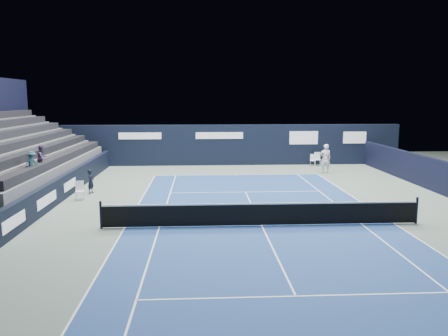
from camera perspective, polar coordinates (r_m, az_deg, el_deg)
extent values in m
plane|color=#56665B|center=(19.77, 4.13, -5.87)|extent=(48.00, 48.00, 0.00)
cube|color=navy|center=(17.86, 4.93, -7.50)|extent=(10.97, 23.77, 0.01)
cube|color=black|center=(26.68, 25.98, -0.89)|extent=(0.30, 22.00, 1.80)
cube|color=silver|center=(33.89, 11.51, 0.96)|extent=(0.48, 0.47, 0.04)
cube|color=silver|center=(34.03, 11.53, 1.40)|extent=(0.39, 0.13, 0.47)
cylinder|color=silver|center=(34.07, 11.78, 0.64)|extent=(0.02, 0.02, 0.41)
cylinder|color=silver|center=(34.08, 11.22, 0.66)|extent=(0.02, 0.02, 0.41)
cylinder|color=silver|center=(33.76, 11.78, 0.56)|extent=(0.02, 0.02, 0.41)
cylinder|color=silver|center=(33.76, 11.20, 0.58)|extent=(0.02, 0.02, 0.41)
cube|color=silver|center=(34.03, 12.12, 1.08)|extent=(0.49, 0.47, 0.04)
cube|color=silver|center=(34.19, 12.08, 1.59)|extent=(0.46, 0.07, 0.54)
cylinder|color=silver|center=(34.28, 12.38, 0.72)|extent=(0.03, 0.03, 0.48)
cylinder|color=silver|center=(34.21, 11.73, 0.73)|extent=(0.03, 0.03, 0.48)
cylinder|color=silver|center=(33.92, 12.49, 0.63)|extent=(0.03, 0.03, 0.48)
cylinder|color=silver|center=(33.85, 11.84, 0.64)|extent=(0.03, 0.03, 0.48)
cube|color=white|center=(23.30, -18.34, -2.91)|extent=(0.49, 0.47, 0.04)
cube|color=white|center=(23.44, -18.34, -2.20)|extent=(0.41, 0.11, 0.50)
cylinder|color=white|center=(23.50, -17.85, -3.33)|extent=(0.02, 0.02, 0.44)
cylinder|color=white|center=(23.53, -18.72, -3.37)|extent=(0.02, 0.02, 0.44)
cylinder|color=white|center=(23.17, -17.89, -3.51)|extent=(0.02, 0.02, 0.44)
cylinder|color=white|center=(23.20, -18.77, -3.54)|extent=(0.02, 0.02, 0.44)
imported|color=black|center=(24.73, -16.99, -1.67)|extent=(0.43, 0.54, 1.30)
cube|color=white|center=(29.38, 1.72, -0.89)|extent=(10.97, 0.06, 0.00)
cube|color=white|center=(19.39, 21.32, -6.75)|extent=(0.06, 23.77, 0.00)
cube|color=white|center=(17.95, -12.84, -7.59)|extent=(0.06, 23.77, 0.00)
cube|color=white|center=(18.87, 17.50, -6.97)|extent=(0.06, 23.77, 0.00)
cube|color=white|center=(17.77, -8.44, -7.63)|extent=(0.06, 23.77, 0.00)
cube|color=white|center=(24.02, 2.81, -3.15)|extent=(8.23, 0.06, 0.00)
cube|color=white|center=(11.96, 9.37, -16.18)|extent=(8.23, 0.06, 0.00)
cube|color=white|center=(17.86, 4.93, -7.48)|extent=(0.06, 12.80, 0.00)
cube|color=white|center=(29.23, 1.74, -0.94)|extent=(0.06, 0.30, 0.00)
cylinder|color=black|center=(19.65, 23.85, -5.08)|extent=(0.10, 0.10, 1.10)
cylinder|color=black|center=(17.99, -15.79, -5.89)|extent=(0.10, 0.10, 1.10)
cube|color=black|center=(17.74, 4.95, -6.09)|extent=(12.80, 0.03, 0.86)
cube|color=white|center=(17.63, 4.97, -4.68)|extent=(12.80, 0.05, 0.06)
cube|color=black|center=(33.72, 1.07, 3.05)|extent=(26.00, 0.60, 3.10)
cube|color=silver|center=(33.56, -10.92, 4.14)|extent=(3.20, 0.02, 0.50)
cube|color=silver|center=(33.28, -0.60, 4.26)|extent=(3.60, 0.02, 0.50)
cube|color=silver|center=(34.20, 10.37, 3.91)|extent=(2.20, 0.02, 1.00)
cube|color=silver|center=(35.34, 16.70, 3.84)|extent=(1.80, 0.02, 0.90)
cube|color=black|center=(24.43, -19.85, -2.06)|extent=(0.30, 22.00, 1.20)
cube|color=silver|center=(17.94, -25.72, -6.34)|extent=(0.02, 2.00, 0.45)
cube|color=silver|center=(21.12, -22.11, -3.88)|extent=(0.02, 2.40, 0.45)
cube|color=silver|center=(24.38, -19.46, -2.07)|extent=(0.02, 2.00, 0.45)
cube|color=#4E4E51|center=(25.50, -20.53, -1.14)|extent=(0.90, 16.00, 1.65)
cube|color=#535355|center=(25.75, -22.46, -0.65)|extent=(0.90, 16.00, 2.10)
cube|color=#545457|center=(26.03, -24.36, -0.17)|extent=(0.90, 16.00, 2.55)
cube|color=#525255|center=(26.34, -26.22, 0.30)|extent=(0.90, 16.00, 3.00)
cube|color=black|center=(25.35, -20.65, 1.15)|extent=(0.63, 15.20, 0.40)
cube|color=black|center=(25.58, -22.63, 2.11)|extent=(0.63, 15.20, 0.40)
cube|color=black|center=(25.85, -24.58, 3.06)|extent=(0.63, 15.20, 0.40)
cube|color=black|center=(26.16, -26.48, 3.98)|extent=(0.63, 15.20, 0.40)
imported|color=#443254|center=(22.85, -22.66, 1.25)|extent=(0.57, 0.67, 1.22)
imported|color=#234852|center=(21.62, -23.81, 0.60)|extent=(0.66, 0.81, 1.09)
imported|color=silver|center=(30.84, 13.11, 1.22)|extent=(0.75, 0.51, 2.00)
cylinder|color=black|center=(30.51, 12.99, 1.23)|extent=(0.03, 0.29, 0.13)
torus|color=black|center=(30.26, 13.13, 1.35)|extent=(0.30, 0.13, 0.29)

